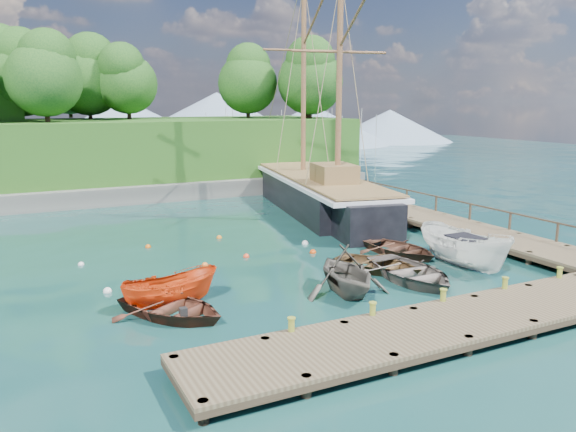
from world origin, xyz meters
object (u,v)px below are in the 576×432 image
rowboat_3 (410,281)px  rowboat_0 (173,317)px  motorboat_orange (171,305)px  cabin_boat_white (464,267)px  rowboat_4 (400,255)px  schooner (319,196)px  rowboat_2 (378,271)px  rowboat_1 (346,293)px

rowboat_3 → rowboat_0: bearing=178.7°
motorboat_orange → cabin_boat_white: 13.50m
rowboat_3 → rowboat_4: bearing=60.0°
motorboat_orange → schooner: bearing=-49.4°
rowboat_0 → rowboat_4: rowboat_0 is taller
rowboat_4 → cabin_boat_white: 3.25m
schooner → rowboat_2: bearing=-97.6°
rowboat_3 → rowboat_4: 4.11m
cabin_boat_white → rowboat_2: bearing=161.3°
cabin_boat_white → schooner: (0.57, 14.69, 1.06)m
rowboat_2 → rowboat_1: bearing=-176.2°
rowboat_1 → rowboat_4: rowboat_1 is taller
cabin_boat_white → schooner: size_ratio=0.20×
rowboat_3 → rowboat_2: bearing=104.2°
rowboat_3 → schooner: 15.83m
schooner → rowboat_1: bearing=-104.9°
rowboat_2 → schooner: (4.50, 13.47, 1.06)m
rowboat_2 → rowboat_3: rowboat_3 is taller
rowboat_0 → rowboat_3: rowboat_3 is taller
rowboat_2 → motorboat_orange: size_ratio=1.10×
rowboat_1 → rowboat_3: 3.34m
rowboat_0 → rowboat_1: size_ratio=1.09×
rowboat_1 → rowboat_3: rowboat_1 is taller
rowboat_1 → cabin_boat_white: 6.90m
motorboat_orange → schooner: size_ratio=0.14×
rowboat_4 → rowboat_0: bearing=-177.5°
rowboat_1 → rowboat_4: size_ratio=0.96×
motorboat_orange → cabin_boat_white: (13.45, -1.08, 0.00)m
rowboat_1 → motorboat_orange: (-6.59, 1.78, 0.00)m
rowboat_1 → schooner: (7.43, 15.39, 1.06)m
rowboat_1 → cabin_boat_white: (6.87, 0.70, 0.00)m
rowboat_4 → cabin_boat_white: bearing=-76.0°
rowboat_2 → rowboat_4: (2.55, 1.73, 0.00)m
rowboat_4 → schooner: 11.95m
rowboat_1 → schooner: bearing=71.5°
motorboat_orange → schooner: (14.02, 13.61, 1.06)m
rowboat_0 → motorboat_orange: bearing=43.9°
rowboat_0 → rowboat_3: bearing=-36.1°
rowboat_3 → cabin_boat_white: size_ratio=0.92×
rowboat_4 → schooner: size_ratio=0.16×
rowboat_0 → rowboat_2: bearing=-25.9°
rowboat_4 → cabin_boat_white: size_ratio=0.78×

